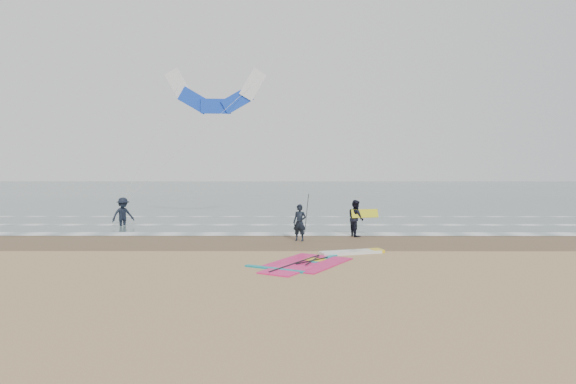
{
  "coord_description": "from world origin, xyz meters",
  "views": [
    {
      "loc": [
        -0.56,
        -16.04,
        3.3
      ],
      "look_at": [
        -0.63,
        5.0,
        2.2
      ],
      "focal_mm": 32.0,
      "sensor_mm": 36.0,
      "label": 1
    }
  ],
  "objects_px": {
    "person_walking": "(356,218)",
    "person_standing": "(300,223)",
    "person_wading": "(123,209)",
    "surf_kite": "(216,95)",
    "windsurf_rig": "(321,260)"
  },
  "relations": [
    {
      "from": "windsurf_rig",
      "to": "surf_kite",
      "type": "distance_m",
      "value": 15.52
    },
    {
      "from": "person_walking",
      "to": "surf_kite",
      "type": "distance_m",
      "value": 11.8
    },
    {
      "from": "person_standing",
      "to": "surf_kite",
      "type": "bearing_deg",
      "value": 142.53
    },
    {
      "from": "person_standing",
      "to": "person_walking",
      "type": "height_order",
      "value": "person_walking"
    },
    {
      "from": "person_standing",
      "to": "person_walking",
      "type": "relative_size",
      "value": 0.95
    },
    {
      "from": "person_standing",
      "to": "surf_kite",
      "type": "distance_m",
      "value": 11.35
    },
    {
      "from": "windsurf_rig",
      "to": "surf_kite",
      "type": "xyz_separation_m",
      "value": [
        -5.41,
        12.56,
        7.33
      ]
    },
    {
      "from": "person_walking",
      "to": "person_wading",
      "type": "distance_m",
      "value": 12.74
    },
    {
      "from": "windsurf_rig",
      "to": "person_wading",
      "type": "xyz_separation_m",
      "value": [
        -10.11,
        10.05,
        0.92
      ]
    },
    {
      "from": "windsurf_rig",
      "to": "person_walking",
      "type": "height_order",
      "value": "person_walking"
    },
    {
      "from": "surf_kite",
      "to": "person_walking",
      "type": "bearing_deg",
      "value": -41.25
    },
    {
      "from": "windsurf_rig",
      "to": "person_walking",
      "type": "xyz_separation_m",
      "value": [
        1.99,
        6.08,
        0.82
      ]
    },
    {
      "from": "person_wading",
      "to": "surf_kite",
      "type": "xyz_separation_m",
      "value": [
        4.7,
        2.51,
        6.41
      ]
    },
    {
      "from": "person_walking",
      "to": "person_standing",
      "type": "bearing_deg",
      "value": 102.35
    },
    {
      "from": "person_standing",
      "to": "person_wading",
      "type": "relative_size",
      "value": 0.84
    }
  ]
}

